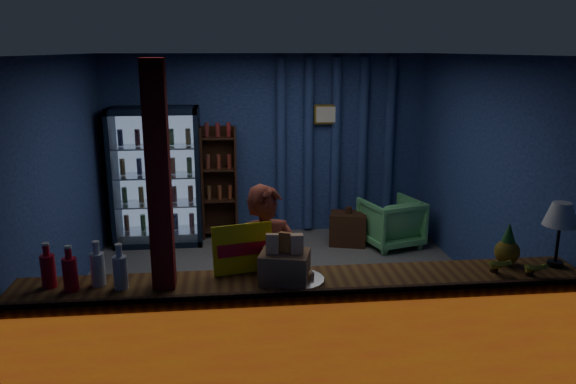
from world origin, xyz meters
name	(u,v)px	position (x,y,z in m)	size (l,w,h in m)	color
ground	(282,291)	(0.00, 0.00, 0.00)	(4.60, 4.60, 0.00)	#515154
room_walls	(281,155)	(0.00, 0.00, 1.57)	(4.60, 4.60, 4.60)	navy
counter	(305,337)	(0.00, -1.91, 0.48)	(4.40, 0.57, 0.99)	brown
support_post	(162,241)	(-1.05, -1.90, 1.30)	(0.16, 0.16, 2.60)	maroon
beverage_cooler	(157,177)	(-1.55, 1.92, 0.93)	(1.20, 0.62, 1.90)	black
bottle_shelf	(219,183)	(-0.70, 2.06, 0.79)	(0.50, 0.28, 1.60)	#361C11
curtain_folds	(336,145)	(1.00, 2.14, 1.30)	(1.74, 0.14, 2.50)	navy
framed_picture	(327,114)	(0.85, 2.10, 1.75)	(0.36, 0.04, 0.28)	#B6942D
shopkeeper	(267,275)	(-0.26, -1.37, 0.78)	(0.57, 0.37, 1.57)	brown
green_chair	(391,222)	(1.65, 1.37, 0.34)	(0.72, 0.74, 0.67)	#5AB46B
side_table	(348,229)	(1.07, 1.48, 0.23)	(0.58, 0.48, 0.54)	#361C11
yellow_sign	(243,249)	(-0.46, -1.68, 1.14)	(0.49, 0.20, 0.38)	yellow
soda_bottles	(84,270)	(-1.63, -1.87, 1.09)	(0.64, 0.19, 0.34)	red
snack_box_left	(285,265)	(-0.16, -1.91, 1.08)	(0.42, 0.38, 0.38)	olive
snack_box_centre	(284,260)	(-0.15, -1.77, 1.07)	(0.32, 0.27, 0.33)	olive
pastry_tray	(297,278)	(-0.07, -1.91, 0.97)	(0.42, 0.42, 0.07)	silver
banana_bunches	(514,266)	(1.62, -1.98, 1.02)	(0.44, 0.27, 0.15)	gold
table_lamp	(561,217)	(2.05, -1.83, 1.37)	(0.27, 0.27, 0.53)	black
pineapple	(507,248)	(1.67, -1.76, 1.09)	(0.20, 0.20, 0.35)	olive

